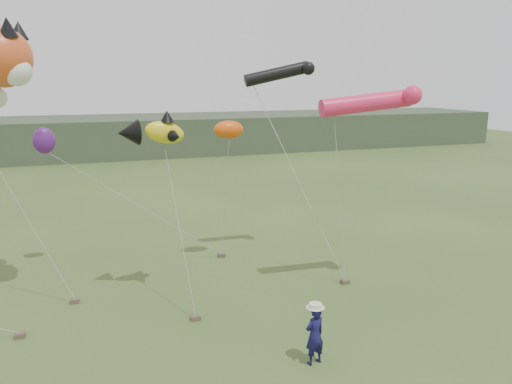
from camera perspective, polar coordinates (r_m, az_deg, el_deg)
ground at (r=15.22m, az=0.25°, el=-19.05°), size 120.00×120.00×0.00m
headland at (r=57.24m, az=-17.89°, el=5.97°), size 90.00×13.00×4.00m
festival_attendant at (r=14.90m, az=6.71°, el=-15.94°), size 0.74×0.58×1.77m
sandbag_anchors at (r=19.46m, az=-8.61°, el=-11.49°), size 12.22×5.97×0.17m
fish_kite at (r=18.03m, az=-11.87°, el=6.75°), size 2.48×1.62×1.30m
tube_kites at (r=20.00m, az=9.40°, el=11.40°), size 5.08×5.94×2.14m
misc_kites at (r=21.41m, az=-12.02°, el=6.47°), size 8.47×2.48×1.30m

